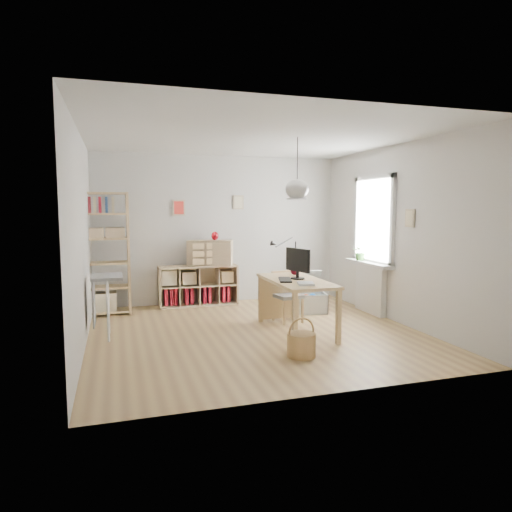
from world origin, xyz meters
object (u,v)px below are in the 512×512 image
object	(u,v)px
desk	(296,286)
cube_shelf	(197,288)
storage_chest	(306,299)
drawer_chest	(210,253)
monitor	(298,262)
tall_bookshelf	(104,249)
chair	(286,293)

from	to	relation	value
desk	cube_shelf	size ratio (longest dim) A/B	1.07
storage_chest	drawer_chest	xyz separation A→B (m)	(-1.44, 1.03, 0.73)
monitor	tall_bookshelf	bearing A→B (deg)	128.76
desk	chair	distance (m)	0.68
cube_shelf	desk	bearing A→B (deg)	-65.39
desk	monitor	distance (m)	0.34
chair	storage_chest	distance (m)	0.80
desk	drawer_chest	bearing A→B (deg)	109.54
cube_shelf	drawer_chest	bearing A→B (deg)	-9.53
storage_chest	chair	bearing A→B (deg)	-125.76
cube_shelf	storage_chest	bearing A→B (deg)	-32.46
chair	cube_shelf	bearing A→B (deg)	115.07
chair	storage_chest	world-z (taller)	chair
cube_shelf	drawer_chest	xyz separation A→B (m)	(0.24, -0.04, 0.65)
chair	storage_chest	xyz separation A→B (m)	(0.57, 0.52, -0.22)
desk	storage_chest	xyz separation A→B (m)	(0.66, 1.16, -0.44)
storage_chest	cube_shelf	bearing A→B (deg)	159.35
monitor	chair	bearing A→B (deg)	69.27
desk	storage_chest	world-z (taller)	desk
chair	tall_bookshelf	bearing A→B (deg)	143.95
tall_bookshelf	storage_chest	xyz separation A→B (m)	(3.25, -0.79, -0.87)
desk	monitor	xyz separation A→B (m)	(0.04, 0.05, 0.34)
cube_shelf	tall_bookshelf	size ratio (longest dim) A/B	0.70
storage_chest	monitor	distance (m)	1.49
cube_shelf	storage_chest	distance (m)	2.00
desk	cube_shelf	world-z (taller)	desk
storage_chest	drawer_chest	bearing A→B (deg)	156.22
chair	monitor	world-z (taller)	monitor
tall_bookshelf	storage_chest	world-z (taller)	tall_bookshelf
cube_shelf	chair	world-z (taller)	chair
cube_shelf	drawer_chest	distance (m)	0.69
chair	monitor	size ratio (longest dim) A/B	1.58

